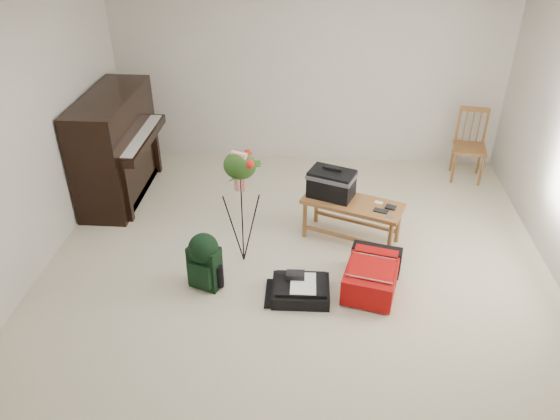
# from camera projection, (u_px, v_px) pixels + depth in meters

# --- Properties ---
(floor) EXTENTS (5.00, 5.50, 0.01)m
(floor) POSITION_uv_depth(u_px,v_px,m) (295.00, 284.00, 5.21)
(floor) COLOR beige
(floor) RESTS_ON ground
(ceiling) EXTENTS (5.00, 5.50, 0.01)m
(ceiling) POSITION_uv_depth(u_px,v_px,m) (300.00, 13.00, 3.90)
(ceiling) COLOR white
(ceiling) RESTS_ON wall_back
(wall_back) EXTENTS (5.00, 0.04, 2.50)m
(wall_back) POSITION_uv_depth(u_px,v_px,m) (308.00, 68.00, 6.89)
(wall_back) COLOR beige
(wall_back) RESTS_ON floor
(wall_left) EXTENTS (0.04, 5.50, 2.50)m
(wall_left) POSITION_uv_depth(u_px,v_px,m) (9.00, 158.00, 4.72)
(wall_left) COLOR beige
(wall_left) RESTS_ON floor
(piano) EXTENTS (0.71, 1.50, 1.25)m
(piano) POSITION_uv_depth(u_px,v_px,m) (117.00, 149.00, 6.40)
(piano) COLOR black
(piano) RESTS_ON floor
(bench) EXTENTS (1.11, 0.75, 0.79)m
(bench) POSITION_uv_depth(u_px,v_px,m) (337.00, 192.00, 5.60)
(bench) COLOR #92602F
(bench) RESTS_ON floor
(dining_chair) EXTENTS (0.44, 0.44, 0.90)m
(dining_chair) POSITION_uv_depth(u_px,v_px,m) (469.00, 146.00, 6.84)
(dining_chair) COLOR #92602F
(dining_chair) RESTS_ON floor
(red_suitcase) EXTENTS (0.60, 0.77, 0.29)m
(red_suitcase) POSITION_uv_depth(u_px,v_px,m) (371.00, 272.00, 5.13)
(red_suitcase) COLOR #BB080D
(red_suitcase) RESTS_ON floor
(black_duffel) EXTENTS (0.54, 0.43, 0.22)m
(black_duffel) POSITION_uv_depth(u_px,v_px,m) (301.00, 289.00, 5.03)
(black_duffel) COLOR black
(black_duffel) RESTS_ON floor
(green_backpack) EXTENTS (0.33, 0.31, 0.57)m
(green_backpack) POSITION_uv_depth(u_px,v_px,m) (204.00, 259.00, 5.04)
(green_backpack) COLOR black
(green_backpack) RESTS_ON floor
(flower_stand) EXTENTS (0.51, 0.51, 1.25)m
(flower_stand) POSITION_uv_depth(u_px,v_px,m) (242.00, 209.00, 5.23)
(flower_stand) COLOR black
(flower_stand) RESTS_ON floor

